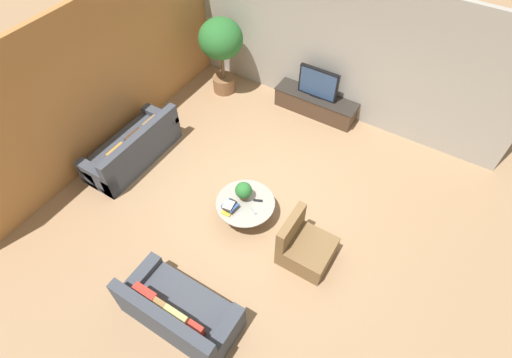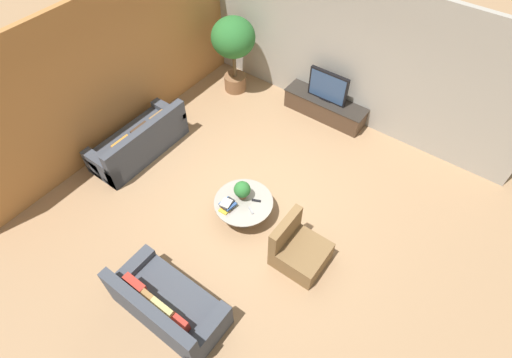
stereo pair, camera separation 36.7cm
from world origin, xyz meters
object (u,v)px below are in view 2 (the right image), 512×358
(couch_by_wall, at_px, (140,142))
(armchair_wicker, at_px, (298,250))
(coffee_table, at_px, (244,205))
(potted_plant_tabletop, at_px, (242,190))
(couch_near_entry, at_px, (167,305))
(potted_palm_tall, at_px, (233,43))
(media_console, at_px, (325,107))
(television, at_px, (328,87))

(couch_by_wall, height_order, armchair_wicker, armchair_wicker)
(coffee_table, relative_size, armchair_wicker, 1.21)
(coffee_table, relative_size, potted_plant_tabletop, 2.87)
(couch_near_entry, bearing_deg, potted_palm_tall, -62.11)
(couch_by_wall, bearing_deg, potted_plant_tabletop, 91.42)
(media_console, bearing_deg, couch_near_entry, -85.63)
(media_console, height_order, potted_plant_tabletop, potted_plant_tabletop)
(media_console, relative_size, potted_plant_tabletop, 5.13)
(couch_near_entry, height_order, potted_palm_tall, potted_palm_tall)
(media_console, xyz_separation_m, couch_by_wall, (-2.44, -3.20, 0.05))
(media_console, bearing_deg, couch_by_wall, -127.32)
(media_console, distance_m, potted_plant_tabletop, 3.16)
(couch_by_wall, distance_m, armchair_wicker, 3.91)
(coffee_table, distance_m, couch_by_wall, 2.65)
(television, distance_m, armchair_wicker, 3.73)
(media_console, distance_m, television, 0.55)
(television, height_order, armchair_wicker, television)
(couch_by_wall, bearing_deg, media_console, 142.68)
(media_console, bearing_deg, potted_palm_tall, -169.58)
(couch_by_wall, xyz_separation_m, potted_plant_tabletop, (2.57, 0.06, 0.30))
(media_console, height_order, couch_near_entry, couch_near_entry)
(potted_plant_tabletop, bearing_deg, couch_near_entry, -82.80)
(couch_near_entry, relative_size, armchair_wicker, 2.01)
(television, distance_m, couch_near_entry, 5.36)
(potted_plant_tabletop, bearing_deg, couch_by_wall, -178.58)
(couch_near_entry, distance_m, potted_palm_tall, 5.64)
(couch_by_wall, height_order, couch_near_entry, same)
(television, height_order, coffee_table, television)
(television, xyz_separation_m, coffee_table, (0.21, -3.20, -0.52))
(couch_near_entry, xyz_separation_m, armchair_wicker, (1.06, 1.93, -0.02))
(couch_near_entry, bearing_deg, television, -85.63)
(armchair_wicker, height_order, potted_plant_tabletop, armchair_wicker)
(potted_plant_tabletop, bearing_deg, armchair_wicker, -10.73)
(television, distance_m, couch_by_wall, 4.05)
(potted_palm_tall, bearing_deg, armchair_wicker, -39.19)
(couch_by_wall, bearing_deg, armchair_wicker, 87.22)
(coffee_table, xyz_separation_m, couch_by_wall, (-2.65, 0.01, 0.02))
(media_console, xyz_separation_m, coffee_table, (0.21, -3.21, 0.03))
(television, bearing_deg, armchair_wicker, -66.60)
(couch_by_wall, xyz_separation_m, couch_near_entry, (2.85, -2.12, 0.00))
(armchair_wicker, bearing_deg, coffee_table, 81.72)
(television, relative_size, potted_palm_tall, 0.50)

